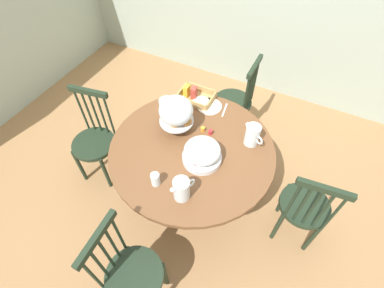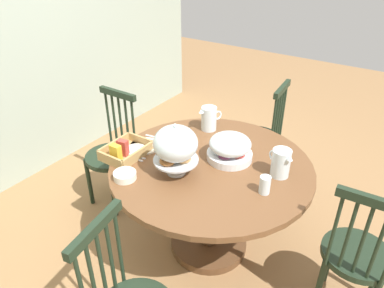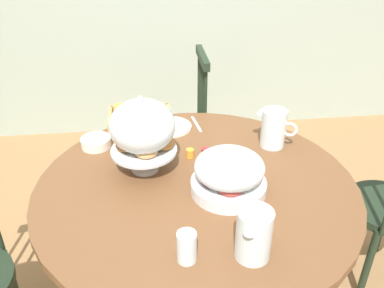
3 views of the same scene
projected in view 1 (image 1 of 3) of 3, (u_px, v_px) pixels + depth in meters
ground_plane at (191, 185)px, 2.91m from camera, size 10.00×10.00×0.00m
dining_table at (192, 162)px, 2.42m from camera, size 1.32×1.32×0.74m
windsor_chair_near_window at (131, 274)px, 1.94m from camera, size 0.40×0.40×0.97m
windsor_chair_by_cabinet at (304, 208)px, 2.26m from camera, size 0.40×0.40×0.97m
windsor_chair_facing_door at (235, 103)px, 3.03m from camera, size 0.40×0.40×0.97m
windsor_chair_far_side at (95, 142)px, 2.69m from camera, size 0.41×0.41×0.97m
pastry_stand_with_dome at (176, 112)px, 2.25m from camera, size 0.28×0.28×0.34m
fruit_platter_covered at (202, 153)px, 2.13m from camera, size 0.30×0.30×0.18m
orange_juice_pitcher at (252, 136)px, 2.24m from camera, size 0.18×0.12×0.18m
milk_pitcher at (182, 190)px, 1.94m from camera, size 0.12×0.18×0.18m
cereal_basket at (195, 96)px, 2.62m from camera, size 0.32×0.24×0.12m
china_plate_large at (210, 106)px, 2.57m from camera, size 0.22×0.22×0.01m
china_plate_small at (201, 102)px, 2.59m from camera, size 0.15×0.15×0.01m
cereal_bowl at (167, 102)px, 2.58m from camera, size 0.14×0.14×0.04m
drinking_glass at (155, 179)px, 2.02m from camera, size 0.06×0.06×0.11m
jam_jar_strawberry at (210, 132)px, 2.35m from camera, size 0.04×0.04×0.04m
jam_jar_apricot at (203, 129)px, 2.37m from camera, size 0.04×0.04×0.04m
table_knife at (195, 103)px, 2.60m from camera, size 0.04×0.17×0.01m
dinner_fork at (192, 103)px, 2.60m from camera, size 0.04×0.17×0.01m
soup_spoon at (225, 110)px, 2.54m from camera, size 0.04×0.17×0.01m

